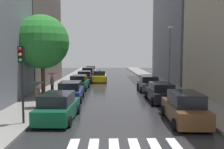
{
  "coord_description": "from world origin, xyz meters",
  "views": [
    {
      "loc": [
        -0.77,
        -8.38,
        4.03
      ],
      "look_at": [
        -0.05,
        23.19,
        1.27
      ],
      "focal_mm": 37.89,
      "sensor_mm": 36.0,
      "label": 1
    }
  ],
  "objects_px": {
    "parked_car_left_second": "(71,92)",
    "lamp_post_right": "(170,54)",
    "parked_car_left_fourth": "(85,77)",
    "parked_car_right_third": "(148,84)",
    "pedestrian_foreground": "(37,89)",
    "street_tree_left": "(42,42)",
    "parked_car_left_third": "(79,83)",
    "traffic_light_left_corner": "(22,67)",
    "taxi_midroad": "(100,76)",
    "parked_car_left_nearest": "(58,107)",
    "parked_car_left_sixth": "(91,71)",
    "parked_car_left_fifth": "(88,73)",
    "pedestrian_near_tree": "(52,79)",
    "parked_car_right_nearest": "(184,108)",
    "parked_car_right_second": "(161,92)"
  },
  "relations": [
    {
      "from": "parked_car_left_second",
      "to": "lamp_post_right",
      "type": "height_order",
      "value": "lamp_post_right"
    },
    {
      "from": "parked_car_left_fourth",
      "to": "parked_car_right_third",
      "type": "height_order",
      "value": "parked_car_left_fourth"
    },
    {
      "from": "pedestrian_foreground",
      "to": "street_tree_left",
      "type": "bearing_deg",
      "value": 130.78
    },
    {
      "from": "parked_car_left_third",
      "to": "parked_car_left_fourth",
      "type": "bearing_deg",
      "value": 2.62
    },
    {
      "from": "street_tree_left",
      "to": "parked_car_left_second",
      "type": "bearing_deg",
      "value": -30.81
    },
    {
      "from": "traffic_light_left_corner",
      "to": "parked_car_left_third",
      "type": "bearing_deg",
      "value": 83.29
    },
    {
      "from": "lamp_post_right",
      "to": "parked_car_left_third",
      "type": "bearing_deg",
      "value": 162.67
    },
    {
      "from": "taxi_midroad",
      "to": "parked_car_left_nearest",
      "type": "bearing_deg",
      "value": 174.33
    },
    {
      "from": "parked_car_left_sixth",
      "to": "parked_car_left_fourth",
      "type": "bearing_deg",
      "value": 179.65
    },
    {
      "from": "parked_car_left_fourth",
      "to": "parked_car_left_sixth",
      "type": "relative_size",
      "value": 1.04
    },
    {
      "from": "parked_car_left_fifth",
      "to": "lamp_post_right",
      "type": "distance_m",
      "value": 18.41
    },
    {
      "from": "parked_car_left_fifth",
      "to": "pedestrian_near_tree",
      "type": "xyz_separation_m",
      "value": [
        -2.36,
        -15.75,
        0.7
      ]
    },
    {
      "from": "parked_car_right_nearest",
      "to": "pedestrian_foreground",
      "type": "height_order",
      "value": "pedestrian_foreground"
    },
    {
      "from": "taxi_midroad",
      "to": "street_tree_left",
      "type": "distance_m",
      "value": 13.76
    },
    {
      "from": "parked_car_right_nearest",
      "to": "parked_car_right_third",
      "type": "bearing_deg",
      "value": 2.82
    },
    {
      "from": "parked_car_left_nearest",
      "to": "parked_car_left_third",
      "type": "xyz_separation_m",
      "value": [
        -0.13,
        12.34,
        -0.02
      ]
    },
    {
      "from": "pedestrian_near_tree",
      "to": "traffic_light_left_corner",
      "type": "distance_m",
      "value": 10.48
    },
    {
      "from": "parked_car_left_second",
      "to": "parked_car_left_sixth",
      "type": "xyz_separation_m",
      "value": [
        0.11,
        24.97,
        0.02
      ]
    },
    {
      "from": "taxi_midroad",
      "to": "parked_car_left_second",
      "type": "bearing_deg",
      "value": 171.22
    },
    {
      "from": "parked_car_left_fourth",
      "to": "lamp_post_right",
      "type": "distance_m",
      "value": 13.77
    },
    {
      "from": "parked_car_left_sixth",
      "to": "parked_car_left_second",
      "type": "bearing_deg",
      "value": 179.81
    },
    {
      "from": "parked_car_left_second",
      "to": "taxi_midroad",
      "type": "relative_size",
      "value": 0.99
    },
    {
      "from": "parked_car_left_second",
      "to": "parked_car_right_second",
      "type": "bearing_deg",
      "value": -95.32
    },
    {
      "from": "pedestrian_near_tree",
      "to": "lamp_post_right",
      "type": "bearing_deg",
      "value": -96.41
    },
    {
      "from": "parked_car_right_nearest",
      "to": "pedestrian_near_tree",
      "type": "bearing_deg",
      "value": 48.2
    },
    {
      "from": "parked_car_left_nearest",
      "to": "parked_car_left_fifth",
      "type": "distance_m",
      "value": 24.93
    },
    {
      "from": "parked_car_left_fourth",
      "to": "street_tree_left",
      "type": "relative_size",
      "value": 0.63
    },
    {
      "from": "parked_car_right_nearest",
      "to": "street_tree_left",
      "type": "distance_m",
      "value": 14.12
    },
    {
      "from": "parked_car_left_third",
      "to": "parked_car_left_fifth",
      "type": "xyz_separation_m",
      "value": [
        0.04,
        12.59,
        0.06
      ]
    },
    {
      "from": "parked_car_left_third",
      "to": "lamp_post_right",
      "type": "xyz_separation_m",
      "value": [
        9.42,
        -2.94,
        3.21
      ]
    },
    {
      "from": "parked_car_left_fifth",
      "to": "pedestrian_foreground",
      "type": "relative_size",
      "value": 2.33
    },
    {
      "from": "parked_car_right_nearest",
      "to": "parked_car_left_second",
      "type": "bearing_deg",
      "value": 51.45
    },
    {
      "from": "parked_car_left_fourth",
      "to": "street_tree_left",
      "type": "height_order",
      "value": "street_tree_left"
    },
    {
      "from": "parked_car_left_sixth",
      "to": "lamp_post_right",
      "type": "xyz_separation_m",
      "value": [
        9.34,
        -21.68,
        3.19
      ]
    },
    {
      "from": "parked_car_left_fourth",
      "to": "parked_car_left_nearest",
      "type": "bearing_deg",
      "value": 178.8
    },
    {
      "from": "parked_car_left_second",
      "to": "traffic_light_left_corner",
      "type": "distance_m",
      "value": 7.82
    },
    {
      "from": "parked_car_left_fifth",
      "to": "taxi_midroad",
      "type": "xyz_separation_m",
      "value": [
        2.02,
        -5.06,
        -0.06
      ]
    },
    {
      "from": "parked_car_left_third",
      "to": "street_tree_left",
      "type": "bearing_deg",
      "value": 150.9
    },
    {
      "from": "parked_car_right_second",
      "to": "street_tree_left",
      "type": "xyz_separation_m",
      "value": [
        -10.51,
        2.2,
        4.37
      ]
    },
    {
      "from": "parked_car_left_fourth",
      "to": "taxi_midroad",
      "type": "height_order",
      "value": "taxi_midroad"
    },
    {
      "from": "pedestrian_near_tree",
      "to": "street_tree_left",
      "type": "relative_size",
      "value": 0.26
    },
    {
      "from": "taxi_midroad",
      "to": "lamp_post_right",
      "type": "height_order",
      "value": "lamp_post_right"
    },
    {
      "from": "parked_car_right_nearest",
      "to": "parked_car_right_second",
      "type": "distance_m",
      "value": 6.25
    },
    {
      "from": "parked_car_left_nearest",
      "to": "street_tree_left",
      "type": "relative_size",
      "value": 0.61
    },
    {
      "from": "parked_car_left_third",
      "to": "parked_car_left_fifth",
      "type": "bearing_deg",
      "value": 2.35
    },
    {
      "from": "pedestrian_near_tree",
      "to": "traffic_light_left_corner",
      "type": "bearing_deg",
      "value": 176.59
    },
    {
      "from": "pedestrian_foreground",
      "to": "lamp_post_right",
      "type": "xyz_separation_m",
      "value": [
        11.32,
        6.63,
        2.47
      ]
    },
    {
      "from": "parked_car_left_nearest",
      "to": "lamp_post_right",
      "type": "bearing_deg",
      "value": -42.03
    },
    {
      "from": "parked_car_left_second",
      "to": "parked_car_left_nearest",
      "type": "bearing_deg",
      "value": -179.83
    },
    {
      "from": "parked_car_left_second",
      "to": "parked_car_left_third",
      "type": "xyz_separation_m",
      "value": [
        0.03,
        6.23,
        0.0
      ]
    }
  ]
}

